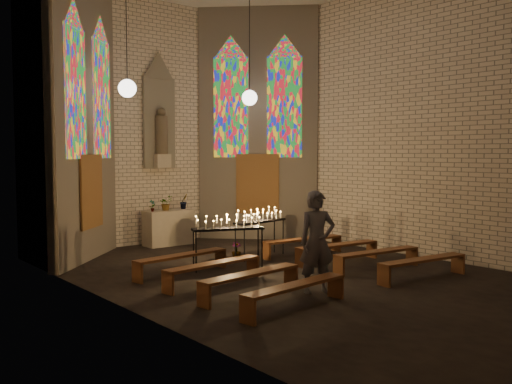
% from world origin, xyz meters
% --- Properties ---
extents(floor, '(12.00, 12.00, 0.00)m').
position_xyz_m(floor, '(0.00, 0.00, 0.00)').
color(floor, black).
rests_on(floor, ground).
extents(room, '(8.22, 12.43, 7.00)m').
position_xyz_m(room, '(-0.00, 3.37, 3.72)').
color(room, beige).
rests_on(room, ground).
extents(altar, '(1.40, 0.60, 1.00)m').
position_xyz_m(altar, '(0.00, 5.45, 0.50)').
color(altar, beige).
rests_on(altar, ground).
extents(flower_vase_left, '(0.20, 0.16, 0.34)m').
position_xyz_m(flower_vase_left, '(-0.55, 5.38, 1.17)').
color(flower_vase_left, '#4C723F').
rests_on(flower_vase_left, altar).
extents(flower_vase_center, '(0.45, 0.41, 0.42)m').
position_xyz_m(flower_vase_center, '(-0.09, 5.44, 1.21)').
color(flower_vase_center, '#4C723F').
rests_on(flower_vase_center, altar).
extents(flower_vase_right, '(0.29, 0.26, 0.45)m').
position_xyz_m(flower_vase_right, '(0.55, 5.49, 1.22)').
color(flower_vase_right, '#4C723F').
rests_on(flower_vase_right, altar).
extents(aisle_flower_pot, '(0.30, 0.30, 0.42)m').
position_xyz_m(aisle_flower_pot, '(0.23, 2.54, 0.21)').
color(aisle_flower_pot, '#4C723F').
rests_on(aisle_flower_pot, ground).
extents(votive_stand_left, '(1.65, 0.97, 1.19)m').
position_xyz_m(votive_stand_left, '(-0.73, 1.60, 1.02)').
color(votive_stand_left, black).
rests_on(votive_stand_left, ground).
extents(votive_stand_right, '(1.63, 0.62, 1.17)m').
position_xyz_m(votive_stand_right, '(0.82, 2.32, 1.00)').
color(votive_stand_right, black).
rests_on(votive_stand_right, ground).
extents(pew_left_0, '(2.34, 0.58, 0.45)m').
position_xyz_m(pew_left_0, '(-1.82, 1.81, 0.36)').
color(pew_left_0, brown).
rests_on(pew_left_0, ground).
extents(pew_right_0, '(2.34, 0.58, 0.45)m').
position_xyz_m(pew_right_0, '(1.82, 1.81, 0.36)').
color(pew_right_0, brown).
rests_on(pew_right_0, ground).
extents(pew_left_1, '(2.34, 0.58, 0.45)m').
position_xyz_m(pew_left_1, '(-1.82, 0.61, 0.36)').
color(pew_left_1, brown).
rests_on(pew_left_1, ground).
extents(pew_right_1, '(2.34, 0.58, 0.45)m').
position_xyz_m(pew_right_1, '(1.82, 0.61, 0.36)').
color(pew_right_1, brown).
rests_on(pew_right_1, ground).
extents(pew_left_2, '(2.34, 0.58, 0.45)m').
position_xyz_m(pew_left_2, '(-1.82, -0.59, 0.36)').
color(pew_left_2, brown).
rests_on(pew_left_2, ground).
extents(pew_right_2, '(2.34, 0.58, 0.45)m').
position_xyz_m(pew_right_2, '(1.82, -0.59, 0.36)').
color(pew_right_2, brown).
rests_on(pew_right_2, ground).
extents(pew_left_3, '(2.34, 0.58, 0.45)m').
position_xyz_m(pew_left_3, '(-1.82, -1.79, 0.36)').
color(pew_left_3, brown).
rests_on(pew_left_3, ground).
extents(pew_right_3, '(2.34, 0.58, 0.45)m').
position_xyz_m(pew_right_3, '(1.82, -1.79, 0.36)').
color(pew_right_3, brown).
rests_on(pew_right_3, ground).
extents(visitor, '(0.83, 0.71, 1.93)m').
position_xyz_m(visitor, '(-0.68, -1.16, 0.97)').
color(visitor, '#55535E').
rests_on(visitor, ground).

